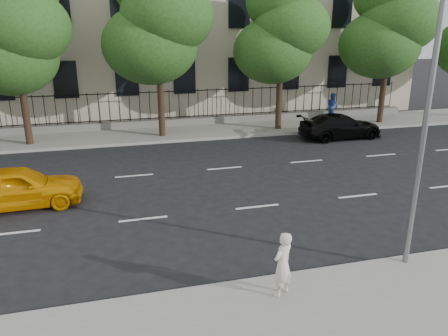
# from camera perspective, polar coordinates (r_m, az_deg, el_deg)

# --- Properties ---
(ground) EXTENTS (120.00, 120.00, 0.00)m
(ground) POSITION_cam_1_polar(r_m,az_deg,el_deg) (13.47, 7.88, -9.13)
(ground) COLOR black
(ground) RESTS_ON ground
(near_sidewalk) EXTENTS (60.00, 4.00, 0.15)m
(near_sidewalk) POSITION_cam_1_polar(r_m,az_deg,el_deg) (10.42, 16.72, -18.34)
(near_sidewalk) COLOR gray
(near_sidewalk) RESTS_ON ground
(far_sidewalk) EXTENTS (60.00, 4.00, 0.15)m
(far_sidewalk) POSITION_cam_1_polar(r_m,az_deg,el_deg) (26.15, -3.89, 4.79)
(far_sidewalk) COLOR gray
(far_sidewalk) RESTS_ON ground
(lane_markings) EXTENTS (49.60, 4.62, 0.01)m
(lane_markings) POSITION_cam_1_polar(r_m,az_deg,el_deg) (17.55, 1.97, -2.25)
(lane_markings) COLOR silver
(lane_markings) RESTS_ON ground
(iron_fence) EXTENTS (30.00, 0.50, 2.20)m
(iron_fence) POSITION_cam_1_polar(r_m,az_deg,el_deg) (27.65, -4.60, 6.74)
(iron_fence) COLOR slate
(iron_fence) RESTS_ON far_sidewalk
(street_light) EXTENTS (0.25, 3.32, 8.05)m
(street_light) POSITION_cam_1_polar(r_m,az_deg,el_deg) (11.79, 23.99, 11.82)
(street_light) COLOR slate
(street_light) RESTS_ON near_sidewalk
(tree_b) EXTENTS (5.53, 5.12, 8.97)m
(tree_b) POSITION_cam_1_polar(r_m,az_deg,el_deg) (24.69, -25.61, 15.85)
(tree_b) COLOR #382619
(tree_b) RESTS_ON far_sidewalk
(tree_c) EXTENTS (5.89, 5.50, 9.80)m
(tree_c) POSITION_cam_1_polar(r_m,az_deg,el_deg) (24.50, -8.67, 18.68)
(tree_c) COLOR #382619
(tree_c) RESTS_ON far_sidewalk
(tree_d) EXTENTS (5.34, 4.94, 8.84)m
(tree_d) POSITION_cam_1_polar(r_m,az_deg,el_deg) (26.25, 7.49, 17.44)
(tree_d) COLOR #382619
(tree_d) RESTS_ON far_sidewalk
(tree_e) EXTENTS (5.71, 5.31, 9.46)m
(tree_e) POSITION_cam_1_polar(r_m,az_deg,el_deg) (29.59, 20.79, 17.24)
(tree_e) COLOR #382619
(tree_e) RESTS_ON far_sidewalk
(yellow_taxi) EXTENTS (4.43, 1.95, 1.48)m
(yellow_taxi) POSITION_cam_1_polar(r_m,az_deg,el_deg) (16.88, -25.41, -2.28)
(yellow_taxi) COLOR orange
(yellow_taxi) RESTS_ON ground
(black_sedan) EXTENTS (4.81, 2.06, 1.38)m
(black_sedan) POSITION_cam_1_polar(r_m,az_deg,el_deg) (25.54, 14.97, 5.30)
(black_sedan) COLOR black
(black_sedan) RESTS_ON ground
(woman_near) EXTENTS (0.69, 0.63, 1.59)m
(woman_near) POSITION_cam_1_polar(r_m,az_deg,el_deg) (10.29, 7.66, -12.37)
(woman_near) COLOR beige
(woman_near) RESTS_ON near_sidewalk
(pedestrian_far) EXTENTS (0.80, 0.95, 1.73)m
(pedestrian_far) POSITION_cam_1_polar(r_m,az_deg,el_deg) (29.90, 13.97, 7.85)
(pedestrian_far) COLOR navy
(pedestrian_far) RESTS_ON far_sidewalk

